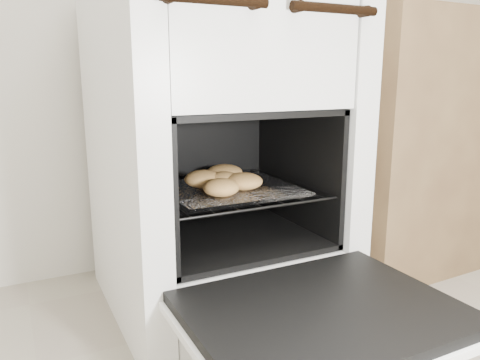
% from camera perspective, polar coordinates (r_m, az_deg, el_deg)
% --- Properties ---
extents(stove, '(0.62, 0.69, 0.95)m').
position_cam_1_polar(stove, '(1.35, -2.88, 3.40)').
color(stove, white).
rests_on(stove, ground).
extents(oven_door, '(0.56, 0.43, 0.04)m').
position_cam_1_polar(oven_door, '(1.00, 9.98, -15.93)').
color(oven_door, black).
rests_on(oven_door, stove).
extents(oven_rack, '(0.45, 0.43, 0.01)m').
position_cam_1_polar(oven_rack, '(1.31, -1.62, -1.17)').
color(oven_rack, black).
rests_on(oven_rack, stove).
extents(foil_sheet, '(0.35, 0.31, 0.01)m').
position_cam_1_polar(foil_sheet, '(1.29, -1.23, -1.10)').
color(foil_sheet, white).
rests_on(foil_sheet, oven_rack).
extents(baked_rolls, '(0.24, 0.30, 0.05)m').
position_cam_1_polar(baked_rolls, '(1.29, -2.08, 0.09)').
color(baked_rolls, '#E2AE5A').
rests_on(baked_rolls, foil_sheet).
extents(counter, '(0.91, 0.62, 0.89)m').
position_cam_1_polar(counter, '(1.95, 20.77, 4.86)').
color(counter, brown).
rests_on(counter, ground).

